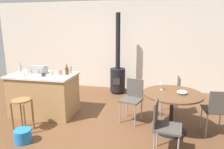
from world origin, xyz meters
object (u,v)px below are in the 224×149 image
Objects in this scene: bottle_1 at (20,69)px; cup_4 at (52,73)px; folding_chair_near at (172,92)px; folding_chair_far at (132,97)px; folding_chair_left at (163,124)px; toolbox at (38,70)px; serving_bowl at (182,92)px; plastic_bucket at (23,136)px; kitchen_island at (44,94)px; wine_glass at (161,84)px; bottle_2 at (67,71)px; folding_chair_right at (217,109)px; cup_0 at (37,69)px; dining_table at (172,102)px; wood_stove at (118,74)px; bottle_0 at (70,69)px; wooden_stool at (22,108)px; cup_3 at (60,72)px; cup_1 at (43,75)px.

bottle_1 is 0.72m from cup_4.
folding_chair_near is 0.95m from folding_chair_far.
folding_chair_near reaches higher than folding_chair_left.
toolbox is at bearing 165.54° from cup_4.
plastic_bucket is at bearing -161.22° from serving_bowl.
kitchen_island is 9.89× the size of wine_glass.
folding_chair_near reaches higher than serving_bowl.
plastic_bucket is (0.72, -1.09, -0.91)m from bottle_1.
bottle_2 is at bearing 77.40° from plastic_bucket.
folding_chair_right is 7.14× the size of cup_0.
folding_chair_left is at bearing -114.44° from serving_bowl.
bottle_2 reaches higher than dining_table.
wood_stove reaches higher than cup_0.
wood_stove reaches higher than bottle_0.
bottle_1 reaches higher than folding_chair_right.
toolbox is (-2.89, 0.32, 0.42)m from dining_table.
kitchen_island is 2.58m from wine_glass.
bottle_0 is (0.56, 0.20, 0.54)m from kitchen_island.
folding_chair_left is at bearing -61.39° from folding_chair_far.
wooden_stool is at bearing -88.58° from kitchen_island.
dining_table is 3.12m from cup_0.
cup_4 reaches higher than folding_chair_left.
wood_stove reaches higher than cup_3.
kitchen_island is 0.61× the size of wood_stove.
folding_chair_left is 2.56m from cup_4.
dining_table is at bearing 76.90° from folding_chair_left.
toolbox is at bearing 176.51° from wine_glass.
plastic_bucket is at bearing -89.82° from cup_4.
bottle_1 is 0.60m from cup_1.
folding_chair_far is 6.07× the size of wine_glass.
wooden_stool is 0.96m from cup_4.
cup_1 reaches higher than serving_bowl.
cup_3 is (-0.16, -0.17, -0.04)m from bottle_0.
cup_0 is (-0.33, 1.11, 0.50)m from wooden_stool.
dining_table is at bearing -5.11° from cup_4.
toolbox is 1.58m from plastic_bucket.
kitchen_island reaches higher than folding_chair_left.
bottle_0 is 1.62× the size of wine_glass.
folding_chair_right is 7.47× the size of cup_1.
folding_chair_far is (-0.83, -0.47, 0.00)m from folding_chair_near.
folding_chair_left is 2.97× the size of plastic_bucket.
cup_0 is 1.11× the size of cup_4.
toolbox is 2.54× the size of wine_glass.
cup_1 is 2.78m from serving_bowl.
folding_chair_far reaches higher than wooden_stool.
cup_4 is 0.39× the size of plastic_bucket.
wood_stove reaches higher than folding_chair_left.
folding_chair_left is (0.59, -1.08, -0.02)m from folding_chair_far.
wood_stove is at bearing 46.64° from bottle_1.
bottle_0 is at bearing 19.70° from kitchen_island.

